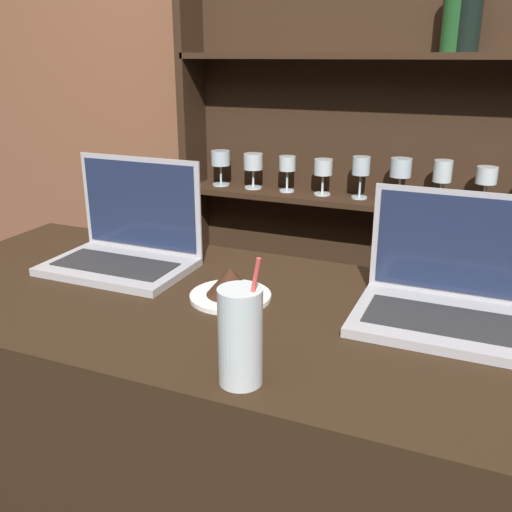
# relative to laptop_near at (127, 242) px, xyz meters

# --- Properties ---
(back_wall) EXTENTS (7.00, 0.06, 2.70)m
(back_wall) POSITION_rel_laptop_near_xyz_m (0.39, 0.95, 0.25)
(back_wall) COLOR brown
(back_wall) RESTS_ON ground_plane
(back_shelf) EXTENTS (1.31, 0.18, 1.90)m
(back_shelf) POSITION_rel_laptop_near_xyz_m (0.38, 0.87, -0.11)
(back_shelf) COLOR #332114
(back_shelf) RESTS_ON ground_plane
(laptop_near) EXTENTS (0.33, 0.22, 0.25)m
(laptop_near) POSITION_rel_laptop_near_xyz_m (0.00, 0.00, 0.00)
(laptop_near) COLOR #ADADB2
(laptop_near) RESTS_ON bar_counter
(laptop_far) EXTENTS (0.34, 0.24, 0.24)m
(laptop_far) POSITION_rel_laptop_near_xyz_m (0.74, -0.01, -0.01)
(laptop_far) COLOR #ADADB2
(laptop_far) RESTS_ON bar_counter
(cake_plate) EXTENTS (0.17, 0.18, 0.07)m
(cake_plate) POSITION_rel_laptop_near_xyz_m (0.32, -0.09, -0.03)
(cake_plate) COLOR white
(cake_plate) RESTS_ON bar_counter
(water_glass) EXTENTS (0.07, 0.07, 0.21)m
(water_glass) POSITION_rel_laptop_near_xyz_m (0.47, -0.37, 0.02)
(water_glass) COLOR silver
(water_glass) RESTS_ON bar_counter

